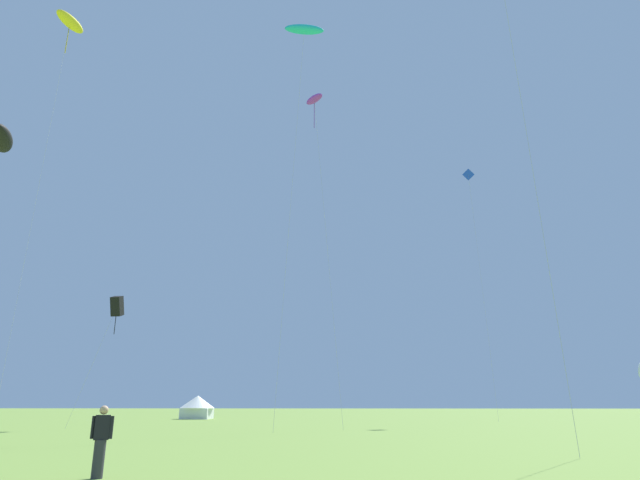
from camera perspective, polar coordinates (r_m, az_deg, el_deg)
kite_purple_parafoil at (r=49.36m, az=-0.60°, el=14.66°), size 3.28×3.46×28.18m
kite_cyan_parafoil at (r=47.95m, az=-1.69°, el=21.50°), size 3.43×2.74×32.23m
kite_black_box at (r=46.21m, az=-20.84°, el=-6.63°), size 2.83×1.72×10.12m
kite_blue_diamond at (r=66.98m, az=15.72°, el=5.34°), size 1.47×2.62×29.14m
kite_black_parafoil at (r=36.06m, az=-30.94°, el=9.27°), size 2.76×3.75×16.88m
kite_yellow_parafoil at (r=61.61m, az=-25.12°, el=20.28°), size 2.20×3.64×38.24m
person_spectator at (r=15.39m, az=-22.37°, el=-19.32°), size 0.57×0.34×1.73m
festival_tent_right at (r=68.65m, az=-12.96°, el=-16.87°), size 4.13×4.13×2.69m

